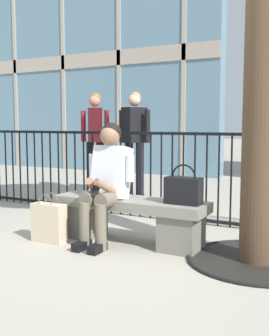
{
  "coord_description": "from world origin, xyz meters",
  "views": [
    {
      "loc": [
        1.99,
        -3.6,
        1.2
      ],
      "look_at": [
        0.0,
        0.1,
        0.75
      ],
      "focal_mm": 44.37,
      "sensor_mm": 36.0,
      "label": 1
    }
  ],
  "objects_px": {
    "seated_person_with_phone": "(107,179)",
    "bystander_further_back": "(95,136)",
    "shopping_bag": "(49,222)",
    "bystander_at_railing": "(134,136)",
    "handbag_on_bench": "(183,190)",
    "stone_bench": "(130,216)"
  },
  "relations": [
    {
      "from": "seated_person_with_phone",
      "to": "bystander_further_back",
      "type": "relative_size",
      "value": 0.71
    },
    {
      "from": "seated_person_with_phone",
      "to": "shopping_bag",
      "type": "distance_m",
      "value": 0.74
    },
    {
      "from": "bystander_at_railing",
      "to": "handbag_on_bench",
      "type": "bearing_deg",
      "value": -52.49
    },
    {
      "from": "shopping_bag",
      "to": "handbag_on_bench",
      "type": "bearing_deg",
      "value": 15.82
    },
    {
      "from": "shopping_bag",
      "to": "bystander_further_back",
      "type": "height_order",
      "value": "bystander_further_back"
    },
    {
      "from": "handbag_on_bench",
      "to": "stone_bench",
      "type": "bearing_deg",
      "value": 179.01
    },
    {
      "from": "stone_bench",
      "to": "handbag_on_bench",
      "type": "xyz_separation_m",
      "value": [
        0.58,
        -0.01,
        0.31
      ]
    },
    {
      "from": "stone_bench",
      "to": "shopping_bag",
      "type": "bearing_deg",
      "value": -152.42
    },
    {
      "from": "stone_bench",
      "to": "bystander_further_back",
      "type": "relative_size",
      "value": 0.94
    },
    {
      "from": "handbag_on_bench",
      "to": "bystander_further_back",
      "type": "bearing_deg",
      "value": 138.08
    },
    {
      "from": "seated_person_with_phone",
      "to": "handbag_on_bench",
      "type": "height_order",
      "value": "seated_person_with_phone"
    },
    {
      "from": "seated_person_with_phone",
      "to": "handbag_on_bench",
      "type": "distance_m",
      "value": 0.79
    },
    {
      "from": "handbag_on_bench",
      "to": "bystander_at_railing",
      "type": "bearing_deg",
      "value": 127.51
    },
    {
      "from": "stone_bench",
      "to": "shopping_bag",
      "type": "height_order",
      "value": "shopping_bag"
    },
    {
      "from": "seated_person_with_phone",
      "to": "shopping_bag",
      "type": "relative_size",
      "value": 2.42
    },
    {
      "from": "handbag_on_bench",
      "to": "shopping_bag",
      "type": "distance_m",
      "value": 1.41
    },
    {
      "from": "seated_person_with_phone",
      "to": "bystander_further_back",
      "type": "height_order",
      "value": "bystander_further_back"
    },
    {
      "from": "stone_bench",
      "to": "seated_person_with_phone",
      "type": "distance_m",
      "value": 0.44
    },
    {
      "from": "stone_bench",
      "to": "bystander_further_back",
      "type": "distance_m",
      "value": 2.98
    },
    {
      "from": "seated_person_with_phone",
      "to": "stone_bench",
      "type": "bearing_deg",
      "value": 33.57
    },
    {
      "from": "handbag_on_bench",
      "to": "bystander_further_back",
      "type": "relative_size",
      "value": 0.22
    },
    {
      "from": "bystander_further_back",
      "to": "bystander_at_railing",
      "type": "bearing_deg",
      "value": 6.09
    }
  ]
}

